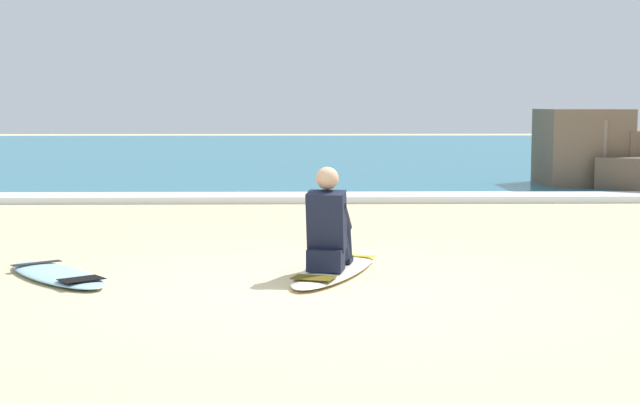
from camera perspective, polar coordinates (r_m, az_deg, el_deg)
name	(u,v)px	position (r m, az deg, el deg)	size (l,w,h in m)	color
ground_plane	(310,289)	(7.97, -0.61, -5.46)	(80.00, 80.00, 0.00)	beige
sea	(304,153)	(28.73, -0.99, 3.03)	(80.00, 28.00, 0.10)	teal
breaking_foam	(306,198)	(15.07, -0.86, 0.24)	(80.00, 0.90, 0.11)	white
surfboard_main	(335,269)	(8.74, 0.96, -4.20)	(1.17, 2.15, 0.08)	#EFE5C6
surfer_seated	(328,230)	(8.50, 0.51, -1.75)	(0.47, 0.75, 0.95)	black
surfboard_spare_near	(57,274)	(8.81, -16.00, -4.35)	(1.45, 1.68, 0.08)	#9ED1E5
rock_outcrop_distant	(603,158)	(17.55, 17.14, 2.61)	(2.85, 2.53, 1.49)	brown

